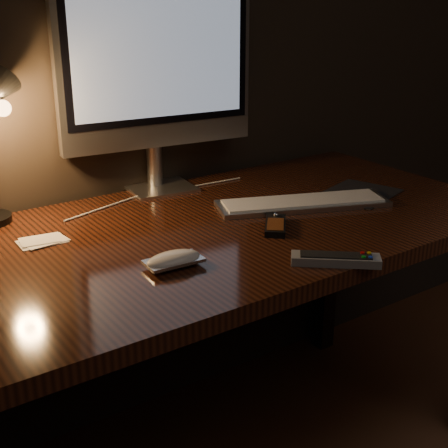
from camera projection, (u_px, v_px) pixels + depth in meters
desk at (189, 266)px, 1.60m from camera, size 1.60×0.75×0.75m
monitor at (157, 67)px, 1.67m from camera, size 0.55×0.18×0.58m
keyboard at (303, 203)px, 1.66m from camera, size 0.47×0.29×0.02m
mousepad at (359, 194)px, 1.75m from camera, size 0.26×0.23×0.00m
mouse at (174, 262)px, 1.29m from camera, size 0.12×0.07×0.02m
media_remote at (276, 225)px, 1.50m from camera, size 0.12×0.13×0.02m
tv_remote at (336, 259)px, 1.30m from camera, size 0.17×0.15×0.02m
papers at (42, 241)px, 1.42m from camera, size 0.11×0.07×0.01m
cable at (159, 196)px, 1.73m from camera, size 0.57×0.06×0.00m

